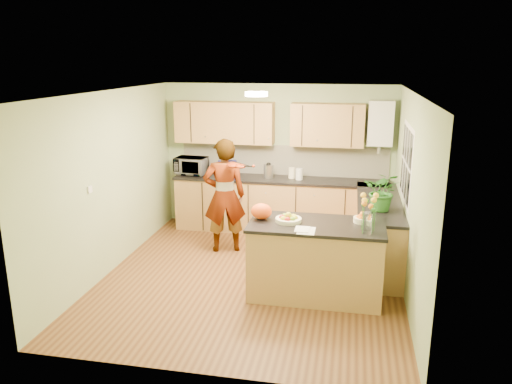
# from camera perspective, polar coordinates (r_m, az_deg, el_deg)

# --- Properties ---
(floor) EXTENTS (4.50, 4.50, 0.00)m
(floor) POSITION_cam_1_polar(r_m,az_deg,el_deg) (6.98, -0.44, -9.63)
(floor) COLOR #522F17
(floor) RESTS_ON ground
(ceiling) EXTENTS (4.00, 4.50, 0.02)m
(ceiling) POSITION_cam_1_polar(r_m,az_deg,el_deg) (6.35, -0.49, 11.32)
(ceiling) COLOR white
(ceiling) RESTS_ON wall_back
(wall_back) EXTENTS (4.00, 0.02, 2.50)m
(wall_back) POSITION_cam_1_polar(r_m,az_deg,el_deg) (8.72, 2.48, 4.03)
(wall_back) COLOR #8FA677
(wall_back) RESTS_ON floor
(wall_front) EXTENTS (4.00, 0.02, 2.50)m
(wall_front) POSITION_cam_1_polar(r_m,az_deg,el_deg) (4.48, -6.22, -6.84)
(wall_front) COLOR #8FA677
(wall_front) RESTS_ON floor
(wall_left) EXTENTS (0.02, 4.50, 2.50)m
(wall_left) POSITION_cam_1_polar(r_m,az_deg,el_deg) (7.21, -16.23, 1.10)
(wall_left) COLOR #8FA677
(wall_left) RESTS_ON floor
(wall_right) EXTENTS (0.02, 4.50, 2.50)m
(wall_right) POSITION_cam_1_polar(r_m,az_deg,el_deg) (6.48, 17.16, -0.52)
(wall_right) COLOR #8FA677
(wall_right) RESTS_ON floor
(back_counter) EXTENTS (3.64, 0.62, 0.94)m
(back_counter) POSITION_cam_1_polar(r_m,az_deg,el_deg) (8.60, 2.78, -1.47)
(back_counter) COLOR #A27640
(back_counter) RESTS_ON floor
(right_counter) EXTENTS (0.62, 2.24, 0.94)m
(right_counter) POSITION_cam_1_polar(r_m,az_deg,el_deg) (7.49, 13.78, -4.44)
(right_counter) COLOR #A27640
(right_counter) RESTS_ON floor
(splashback) EXTENTS (3.60, 0.02, 0.52)m
(splashback) POSITION_cam_1_polar(r_m,az_deg,el_deg) (8.70, 3.11, 3.67)
(splashback) COLOR white
(splashback) RESTS_ON back_counter
(upper_cabinets) EXTENTS (3.20, 0.34, 0.70)m
(upper_cabinets) POSITION_cam_1_polar(r_m,az_deg,el_deg) (8.49, 1.17, 7.84)
(upper_cabinets) COLOR #A27640
(upper_cabinets) RESTS_ON wall_back
(boiler) EXTENTS (0.40, 0.30, 0.86)m
(boiler) POSITION_cam_1_polar(r_m,az_deg,el_deg) (8.38, 14.04, 7.63)
(boiler) COLOR white
(boiler) RESTS_ON wall_back
(window_right) EXTENTS (0.01, 1.30, 1.05)m
(window_right) POSITION_cam_1_polar(r_m,az_deg,el_deg) (6.99, 16.81, 3.15)
(window_right) COLOR white
(window_right) RESTS_ON wall_right
(light_switch) EXTENTS (0.02, 0.09, 0.09)m
(light_switch) POSITION_cam_1_polar(r_m,az_deg,el_deg) (6.68, -18.46, 0.29)
(light_switch) COLOR white
(light_switch) RESTS_ON wall_left
(ceiling_lamp) EXTENTS (0.30, 0.30, 0.07)m
(ceiling_lamp) POSITION_cam_1_polar(r_m,az_deg,el_deg) (6.65, 0.04, 11.15)
(ceiling_lamp) COLOR #FFEABF
(ceiling_lamp) RESTS_ON ceiling
(peninsula_island) EXTENTS (1.66, 0.85, 0.95)m
(peninsula_island) POSITION_cam_1_polar(r_m,az_deg,el_deg) (6.34, 6.81, -7.66)
(peninsula_island) COLOR #A27640
(peninsula_island) RESTS_ON floor
(fruit_dish) EXTENTS (0.32, 0.32, 0.11)m
(fruit_dish) POSITION_cam_1_polar(r_m,az_deg,el_deg) (6.19, 3.73, -3.00)
(fruit_dish) COLOR #F5EDC4
(fruit_dish) RESTS_ON peninsula_island
(orange_bowl) EXTENTS (0.22, 0.22, 0.13)m
(orange_bowl) POSITION_cam_1_polar(r_m,az_deg,el_deg) (6.29, 12.07, -2.94)
(orange_bowl) COLOR #F5EDC4
(orange_bowl) RESTS_ON peninsula_island
(flower_vase) EXTENTS (0.27, 0.27, 0.50)m
(flower_vase) POSITION_cam_1_polar(r_m,az_deg,el_deg) (5.90, 12.74, -1.38)
(flower_vase) COLOR silver
(flower_vase) RESTS_ON peninsula_island
(orange_bag) EXTENTS (0.28, 0.25, 0.20)m
(orange_bag) POSITION_cam_1_polar(r_m,az_deg,el_deg) (6.27, 0.62, -2.21)
(orange_bag) COLOR #F44E14
(orange_bag) RESTS_ON peninsula_island
(papers) EXTENTS (0.20, 0.28, 0.01)m
(papers) POSITION_cam_1_polar(r_m,az_deg,el_deg) (5.90, 5.76, -4.40)
(papers) COLOR white
(papers) RESTS_ON peninsula_island
(violinist) EXTENTS (0.75, 0.61, 1.77)m
(violinist) POSITION_cam_1_polar(r_m,az_deg,el_deg) (7.63, -3.62, -0.42)
(violinist) COLOR #E7A88D
(violinist) RESTS_ON floor
(violin) EXTENTS (0.61, 0.53, 0.15)m
(violin) POSITION_cam_1_polar(r_m,az_deg,el_deg) (7.25, -2.59, 3.08)
(violin) COLOR #4B0B04
(violin) RESTS_ON violinist
(microwave) EXTENTS (0.57, 0.41, 0.30)m
(microwave) POSITION_cam_1_polar(r_m,az_deg,el_deg) (8.83, -7.42, 2.99)
(microwave) COLOR white
(microwave) RESTS_ON back_counter
(blue_box) EXTENTS (0.38, 0.32, 0.25)m
(blue_box) POSITION_cam_1_polar(r_m,az_deg,el_deg) (8.65, -3.27, 2.70)
(blue_box) COLOR navy
(blue_box) RESTS_ON back_counter
(kettle) EXTENTS (0.17, 0.17, 0.31)m
(kettle) POSITION_cam_1_polar(r_m,az_deg,el_deg) (8.48, 1.45, 2.46)
(kettle) COLOR #AFAEB3
(kettle) RESTS_ON back_counter
(jar_cream) EXTENTS (0.14, 0.14, 0.18)m
(jar_cream) POSITION_cam_1_polar(r_m,az_deg,el_deg) (8.48, 4.13, 2.19)
(jar_cream) COLOR #F5EDC4
(jar_cream) RESTS_ON back_counter
(jar_white) EXTENTS (0.13, 0.13, 0.19)m
(jar_white) POSITION_cam_1_polar(r_m,az_deg,el_deg) (8.40, 4.96, 2.05)
(jar_white) COLOR white
(jar_white) RESTS_ON back_counter
(potted_plant) EXTENTS (0.56, 0.51, 0.54)m
(potted_plant) POSITION_cam_1_polar(r_m,az_deg,el_deg) (6.83, 14.32, 0.10)
(potted_plant) COLOR #2C6D24
(potted_plant) RESTS_ON right_counter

